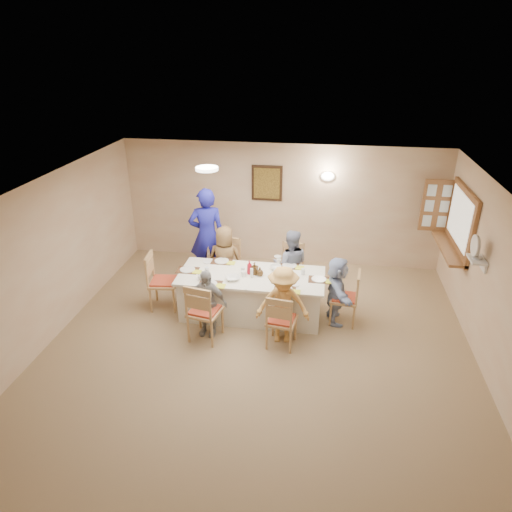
% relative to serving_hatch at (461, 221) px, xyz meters
% --- Properties ---
extents(ground, '(7.00, 7.00, 0.00)m').
position_rel_serving_hatch_xyz_m(ground, '(-3.21, -2.40, -1.50)').
color(ground, olive).
extents(room_walls, '(7.00, 7.00, 7.00)m').
position_rel_serving_hatch_xyz_m(room_walls, '(-3.21, -2.40, 0.01)').
color(room_walls, tan).
rests_on(room_walls, ground).
extents(wall_picture, '(0.62, 0.05, 0.72)m').
position_rel_serving_hatch_xyz_m(wall_picture, '(-3.51, 1.06, 0.20)').
color(wall_picture, '#301E10').
rests_on(wall_picture, room_walls).
extents(wall_sconce, '(0.26, 0.09, 0.18)m').
position_rel_serving_hatch_xyz_m(wall_sconce, '(-2.31, 1.04, 0.40)').
color(wall_sconce, white).
rests_on(wall_sconce, room_walls).
extents(ceiling_light, '(0.36, 0.36, 0.05)m').
position_rel_serving_hatch_xyz_m(ceiling_light, '(-4.21, -0.90, 0.97)').
color(ceiling_light, white).
rests_on(ceiling_light, room_walls).
extents(serving_hatch, '(0.06, 1.50, 1.15)m').
position_rel_serving_hatch_xyz_m(serving_hatch, '(0.00, 0.00, 0.00)').
color(serving_hatch, brown).
rests_on(serving_hatch, room_walls).
extents(hatch_sill, '(0.30, 1.50, 0.05)m').
position_rel_serving_hatch_xyz_m(hatch_sill, '(-0.12, 0.00, -0.53)').
color(hatch_sill, brown).
rests_on(hatch_sill, room_walls).
extents(shutter_door, '(0.55, 0.04, 1.00)m').
position_rel_serving_hatch_xyz_m(shutter_door, '(-0.26, 0.76, 0.00)').
color(shutter_door, brown).
rests_on(shutter_door, room_walls).
extents(fan_shelf, '(0.22, 0.36, 0.03)m').
position_rel_serving_hatch_xyz_m(fan_shelf, '(-0.08, -1.35, -0.10)').
color(fan_shelf, white).
rests_on(fan_shelf, room_walls).
extents(desk_fan, '(0.30, 0.30, 0.28)m').
position_rel_serving_hatch_xyz_m(desk_fan, '(-0.11, -1.35, 0.05)').
color(desk_fan, '#A5A5A8').
rests_on(desk_fan, fan_shelf).
extents(dining_table, '(2.43, 1.03, 0.76)m').
position_rel_serving_hatch_xyz_m(dining_table, '(-3.47, -1.14, -1.12)').
color(dining_table, white).
rests_on(dining_table, ground).
extents(chair_back_left, '(0.53, 0.53, 0.99)m').
position_rel_serving_hatch_xyz_m(chair_back_left, '(-4.07, -0.34, -1.01)').
color(chair_back_left, tan).
rests_on(chair_back_left, ground).
extents(chair_back_right, '(0.50, 0.50, 0.96)m').
position_rel_serving_hatch_xyz_m(chair_back_right, '(-2.87, -0.34, -1.02)').
color(chair_back_right, tan).
rests_on(chair_back_right, ground).
extents(chair_front_left, '(0.57, 0.57, 1.02)m').
position_rel_serving_hatch_xyz_m(chair_front_left, '(-4.07, -1.94, -0.99)').
color(chair_front_left, tan).
rests_on(chair_front_left, ground).
extents(chair_front_right, '(0.50, 0.50, 0.93)m').
position_rel_serving_hatch_xyz_m(chair_front_right, '(-2.87, -1.94, -1.03)').
color(chair_front_right, tan).
rests_on(chair_front_right, ground).
extents(chair_left_end, '(0.55, 0.55, 1.03)m').
position_rel_serving_hatch_xyz_m(chair_left_end, '(-5.02, -1.14, -0.99)').
color(chair_left_end, tan).
rests_on(chair_left_end, ground).
extents(chair_right_end, '(0.50, 0.50, 0.94)m').
position_rel_serving_hatch_xyz_m(chair_right_end, '(-1.92, -1.14, -1.03)').
color(chair_right_end, tan).
rests_on(chair_right_end, ground).
extents(diner_back_left, '(0.65, 0.44, 1.31)m').
position_rel_serving_hatch_xyz_m(diner_back_left, '(-4.07, -0.46, -0.84)').
color(diner_back_left, brown).
rests_on(diner_back_left, ground).
extents(diner_back_right, '(0.71, 0.58, 1.32)m').
position_rel_serving_hatch_xyz_m(diner_back_right, '(-2.87, -0.46, -0.84)').
color(diner_back_right, gray).
rests_on(diner_back_right, ground).
extents(diner_front_left, '(0.73, 0.42, 1.14)m').
position_rel_serving_hatch_xyz_m(diner_front_left, '(-4.07, -1.82, -0.93)').
color(diner_front_left, '#989899').
rests_on(diner_front_left, ground).
extents(diner_front_right, '(0.89, 0.59, 1.28)m').
position_rel_serving_hatch_xyz_m(diner_front_right, '(-2.87, -1.82, -0.86)').
color(diner_front_right, '#E0A452').
rests_on(diner_front_right, ground).
extents(diner_right_end, '(1.19, 0.66, 1.18)m').
position_rel_serving_hatch_xyz_m(diner_right_end, '(-2.05, -1.14, -0.91)').
color(diner_right_end, '#A6B8E2').
rests_on(diner_right_end, ground).
extents(caregiver, '(0.93, 0.83, 1.86)m').
position_rel_serving_hatch_xyz_m(caregiver, '(-4.52, 0.01, -0.57)').
color(caregiver, '#1F21A5').
rests_on(caregiver, ground).
extents(placemat_fl, '(0.37, 0.27, 0.01)m').
position_rel_serving_hatch_xyz_m(placemat_fl, '(-4.07, -1.56, -0.74)').
color(placemat_fl, '#472B19').
rests_on(placemat_fl, dining_table).
extents(plate_fl, '(0.23, 0.23, 0.01)m').
position_rel_serving_hatch_xyz_m(plate_fl, '(-4.07, -1.56, -0.73)').
color(plate_fl, white).
rests_on(plate_fl, dining_table).
extents(napkin_fl, '(0.15, 0.15, 0.01)m').
position_rel_serving_hatch_xyz_m(napkin_fl, '(-3.89, -1.61, -0.73)').
color(napkin_fl, yellow).
rests_on(napkin_fl, dining_table).
extents(placemat_fr, '(0.34, 0.25, 0.01)m').
position_rel_serving_hatch_xyz_m(placemat_fr, '(-2.87, -1.56, -0.74)').
color(placemat_fr, '#472B19').
rests_on(placemat_fr, dining_table).
extents(plate_fr, '(0.25, 0.25, 0.02)m').
position_rel_serving_hatch_xyz_m(plate_fr, '(-2.87, -1.56, -0.73)').
color(plate_fr, white).
rests_on(plate_fr, dining_table).
extents(napkin_fr, '(0.14, 0.14, 0.01)m').
position_rel_serving_hatch_xyz_m(napkin_fr, '(-2.69, -1.61, -0.73)').
color(napkin_fr, yellow).
rests_on(napkin_fr, dining_table).
extents(placemat_bl, '(0.36, 0.27, 0.01)m').
position_rel_serving_hatch_xyz_m(placemat_bl, '(-4.07, -0.72, -0.74)').
color(placemat_bl, '#472B19').
rests_on(placemat_bl, dining_table).
extents(plate_bl, '(0.25, 0.25, 0.02)m').
position_rel_serving_hatch_xyz_m(plate_bl, '(-4.07, -0.72, -0.73)').
color(plate_bl, white).
rests_on(plate_bl, dining_table).
extents(napkin_bl, '(0.14, 0.14, 0.01)m').
position_rel_serving_hatch_xyz_m(napkin_bl, '(-3.89, -0.77, -0.73)').
color(napkin_bl, yellow).
rests_on(napkin_bl, dining_table).
extents(placemat_br, '(0.32, 0.24, 0.01)m').
position_rel_serving_hatch_xyz_m(placemat_br, '(-2.87, -0.72, -0.74)').
color(placemat_br, '#472B19').
rests_on(placemat_br, dining_table).
extents(plate_br, '(0.25, 0.25, 0.02)m').
position_rel_serving_hatch_xyz_m(plate_br, '(-2.87, -0.72, -0.73)').
color(plate_br, white).
rests_on(plate_br, dining_table).
extents(napkin_br, '(0.15, 0.15, 0.01)m').
position_rel_serving_hatch_xyz_m(napkin_br, '(-2.69, -0.77, -0.73)').
color(napkin_br, yellow).
rests_on(napkin_br, dining_table).
extents(placemat_le, '(0.37, 0.27, 0.01)m').
position_rel_serving_hatch_xyz_m(placemat_le, '(-4.57, -1.14, -0.74)').
color(placemat_le, '#472B19').
rests_on(placemat_le, dining_table).
extents(plate_le, '(0.26, 0.26, 0.02)m').
position_rel_serving_hatch_xyz_m(plate_le, '(-4.57, -1.14, -0.73)').
color(plate_le, white).
rests_on(plate_le, dining_table).
extents(napkin_le, '(0.14, 0.14, 0.01)m').
position_rel_serving_hatch_xyz_m(napkin_le, '(-4.39, -1.19, -0.73)').
color(napkin_le, yellow).
rests_on(napkin_le, dining_table).
extents(placemat_re, '(0.34, 0.25, 0.01)m').
position_rel_serving_hatch_xyz_m(placemat_re, '(-2.35, -1.14, -0.74)').
color(placemat_re, '#472B19').
rests_on(placemat_re, dining_table).
extents(plate_re, '(0.24, 0.24, 0.02)m').
position_rel_serving_hatch_xyz_m(plate_re, '(-2.35, -1.14, -0.73)').
color(plate_re, white).
rests_on(plate_re, dining_table).
extents(napkin_re, '(0.14, 0.14, 0.01)m').
position_rel_serving_hatch_xyz_m(napkin_re, '(-2.17, -1.19, -0.73)').
color(napkin_re, yellow).
rests_on(napkin_re, dining_table).
extents(teacup_a, '(0.12, 0.12, 0.08)m').
position_rel_serving_hatch_xyz_m(teacup_a, '(-4.25, -1.43, -0.70)').
color(teacup_a, white).
rests_on(teacup_a, dining_table).
extents(teacup_b, '(0.12, 0.12, 0.08)m').
position_rel_serving_hatch_xyz_m(teacup_b, '(-3.06, -0.62, -0.70)').
color(teacup_b, white).
rests_on(teacup_b, dining_table).
extents(bowl_a, '(0.37, 0.37, 0.06)m').
position_rel_serving_hatch_xyz_m(bowl_a, '(-3.74, -1.35, -0.71)').
color(bowl_a, white).
rests_on(bowl_a, dining_table).
extents(bowl_b, '(0.30, 0.30, 0.06)m').
position_rel_serving_hatch_xyz_m(bowl_b, '(-3.09, -0.87, -0.71)').
color(bowl_b, white).
rests_on(bowl_b, dining_table).
extents(condiment_ketchup, '(0.12, 0.12, 0.24)m').
position_rel_serving_hatch_xyz_m(condiment_ketchup, '(-3.51, -1.09, -0.62)').
color(condiment_ketchup, '#AA0E20').
rests_on(condiment_ketchup, dining_table).
extents(condiment_brown, '(0.15, 0.15, 0.21)m').
position_rel_serving_hatch_xyz_m(condiment_brown, '(-3.42, -1.09, -0.63)').
color(condiment_brown, '#3F2810').
rests_on(condiment_brown, dining_table).
extents(condiment_malt, '(0.19, 0.19, 0.15)m').
position_rel_serving_hatch_xyz_m(condiment_malt, '(-3.32, -1.14, -0.66)').
color(condiment_malt, '#3F2810').
rests_on(condiment_malt, dining_table).
extents(drinking_glass, '(0.06, 0.06, 0.10)m').
position_rel_serving_hatch_xyz_m(drinking_glass, '(-3.62, -1.09, -0.68)').
color(drinking_glass, silver).
rests_on(drinking_glass, dining_table).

